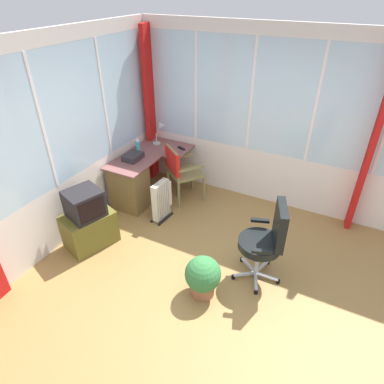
{
  "coord_description": "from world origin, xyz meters",
  "views": [
    {
      "loc": [
        -2.43,
        -0.95,
        3.07
      ],
      "look_at": [
        0.64,
        0.62,
        0.85
      ],
      "focal_mm": 31.1,
      "sensor_mm": 36.0,
      "label": 1
    }
  ],
  "objects_px": {
    "wooden_armchair": "(178,167)",
    "space_heater": "(162,200)",
    "tv_on_stand": "(88,221)",
    "desk_lamp": "(161,129)",
    "paper_tray": "(133,157)",
    "desk": "(132,183)",
    "potted_plant": "(203,276)",
    "tv_remote": "(181,148)",
    "spray_bottle": "(138,144)",
    "office_chair": "(268,238)"
  },
  "relations": [
    {
      "from": "tv_on_stand",
      "to": "wooden_armchair",
      "type": "bearing_deg",
      "value": -19.78
    },
    {
      "from": "office_chair",
      "to": "tv_on_stand",
      "type": "xyz_separation_m",
      "value": [
        -0.48,
        2.26,
        -0.24
      ]
    },
    {
      "from": "desk",
      "to": "potted_plant",
      "type": "xyz_separation_m",
      "value": [
        -1.12,
        -1.76,
        -0.12
      ]
    },
    {
      "from": "wooden_armchair",
      "to": "desk_lamp",
      "type": "bearing_deg",
      "value": 52.57
    },
    {
      "from": "paper_tray",
      "to": "wooden_armchair",
      "type": "distance_m",
      "value": 0.72
    },
    {
      "from": "tv_on_stand",
      "to": "paper_tray",
      "type": "bearing_deg",
      "value": 4.28
    },
    {
      "from": "space_heater",
      "to": "paper_tray",
      "type": "bearing_deg",
      "value": 69.0
    },
    {
      "from": "tv_on_stand",
      "to": "potted_plant",
      "type": "distance_m",
      "value": 1.73
    },
    {
      "from": "potted_plant",
      "to": "paper_tray",
      "type": "bearing_deg",
      "value": 54.78
    },
    {
      "from": "desk_lamp",
      "to": "space_heater",
      "type": "height_order",
      "value": "desk_lamp"
    },
    {
      "from": "wooden_armchair",
      "to": "potted_plant",
      "type": "bearing_deg",
      "value": -143.2
    },
    {
      "from": "paper_tray",
      "to": "spray_bottle",
      "type": "bearing_deg",
      "value": 21.4
    },
    {
      "from": "desk_lamp",
      "to": "tv_on_stand",
      "type": "relative_size",
      "value": 0.43
    },
    {
      "from": "desk_lamp",
      "to": "tv_remote",
      "type": "relative_size",
      "value": 2.41
    },
    {
      "from": "tv_remote",
      "to": "office_chair",
      "type": "relative_size",
      "value": 0.14
    },
    {
      "from": "tv_remote",
      "to": "space_heater",
      "type": "distance_m",
      "value": 1.02
    },
    {
      "from": "paper_tray",
      "to": "office_chair",
      "type": "distance_m",
      "value": 2.46
    },
    {
      "from": "office_chair",
      "to": "wooden_armchair",
      "type": "bearing_deg",
      "value": 59.3
    },
    {
      "from": "desk",
      "to": "office_chair",
      "type": "bearing_deg",
      "value": -103.69
    },
    {
      "from": "spray_bottle",
      "to": "space_heater",
      "type": "height_order",
      "value": "spray_bottle"
    },
    {
      "from": "tv_remote",
      "to": "potted_plant",
      "type": "bearing_deg",
      "value": -122.79
    },
    {
      "from": "desk_lamp",
      "to": "space_heater",
      "type": "bearing_deg",
      "value": -149.25
    },
    {
      "from": "tv_remote",
      "to": "space_heater",
      "type": "bearing_deg",
      "value": -146.81
    },
    {
      "from": "office_chair",
      "to": "desk_lamp",
      "type": "bearing_deg",
      "value": 57.54
    },
    {
      "from": "wooden_armchair",
      "to": "space_heater",
      "type": "xyz_separation_m",
      "value": [
        -0.55,
        -0.02,
        -0.27
      ]
    },
    {
      "from": "potted_plant",
      "to": "wooden_armchair",
      "type": "bearing_deg",
      "value": 36.8
    },
    {
      "from": "tv_remote",
      "to": "tv_on_stand",
      "type": "bearing_deg",
      "value": -169.06
    },
    {
      "from": "tv_remote",
      "to": "paper_tray",
      "type": "distance_m",
      "value": 0.83
    },
    {
      "from": "desk_lamp",
      "to": "paper_tray",
      "type": "relative_size",
      "value": 1.21
    },
    {
      "from": "space_heater",
      "to": "desk",
      "type": "bearing_deg",
      "value": 81.29
    },
    {
      "from": "desk_lamp",
      "to": "spray_bottle",
      "type": "distance_m",
      "value": 0.48
    },
    {
      "from": "space_heater",
      "to": "spray_bottle",
      "type": "bearing_deg",
      "value": 54.07
    },
    {
      "from": "desk",
      "to": "tv_on_stand",
      "type": "distance_m",
      "value": 1.04
    },
    {
      "from": "tv_remote",
      "to": "space_heater",
      "type": "relative_size",
      "value": 0.24
    },
    {
      "from": "desk_lamp",
      "to": "spray_bottle",
      "type": "xyz_separation_m",
      "value": [
        -0.43,
        0.19,
        -0.13
      ]
    },
    {
      "from": "spray_bottle",
      "to": "potted_plant",
      "type": "bearing_deg",
      "value": -129.42
    },
    {
      "from": "tv_remote",
      "to": "spray_bottle",
      "type": "relative_size",
      "value": 0.69
    },
    {
      "from": "tv_remote",
      "to": "paper_tray",
      "type": "height_order",
      "value": "paper_tray"
    },
    {
      "from": "desk",
      "to": "tv_on_stand",
      "type": "height_order",
      "value": "tv_on_stand"
    },
    {
      "from": "spray_bottle",
      "to": "space_heater",
      "type": "xyz_separation_m",
      "value": [
        -0.56,
        -0.77,
        -0.51
      ]
    },
    {
      "from": "desk",
      "to": "spray_bottle",
      "type": "relative_size",
      "value": 6.34
    },
    {
      "from": "wooden_armchair",
      "to": "office_chair",
      "type": "distance_m",
      "value": 2.0
    },
    {
      "from": "space_heater",
      "to": "potted_plant",
      "type": "height_order",
      "value": "space_heater"
    },
    {
      "from": "spray_bottle",
      "to": "paper_tray",
      "type": "relative_size",
      "value": 0.72
    },
    {
      "from": "desk",
      "to": "desk_lamp",
      "type": "height_order",
      "value": "desk_lamp"
    },
    {
      "from": "tv_on_stand",
      "to": "potted_plant",
      "type": "relative_size",
      "value": 1.65
    },
    {
      "from": "tv_remote",
      "to": "office_chair",
      "type": "xyz_separation_m",
      "value": [
        -1.39,
        -1.86,
        -0.12
      ]
    },
    {
      "from": "desk_lamp",
      "to": "paper_tray",
      "type": "distance_m",
      "value": 0.76
    },
    {
      "from": "desk_lamp",
      "to": "potted_plant",
      "type": "bearing_deg",
      "value": -139.06
    },
    {
      "from": "desk",
      "to": "space_heater",
      "type": "relative_size",
      "value": 2.19
    }
  ]
}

